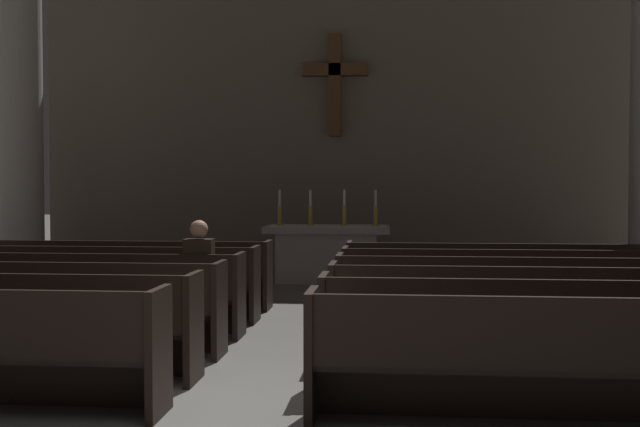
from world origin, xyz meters
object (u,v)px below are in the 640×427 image
object	(u,v)px
pew_right_row_2	(567,334)
pew_right_row_5	(511,287)
pew_right_row_6	(499,278)
lone_worshipper	(201,275)
pew_left_row_4	(66,293)
candlestick_outer_left	(280,214)
pew_left_row_5	(99,282)
pew_right_row_1	(599,362)
pew_right_row_4	(525,299)
candlestick_outer_right	(375,214)
column_left_second	(21,107)
pew_left_row_6	(126,274)
candlestick_inner_right	(344,214)
pew_right_row_3	(543,314)
pew_left_row_3	(24,307)
candlestick_inner_left	(310,214)
altar	(327,252)

from	to	relation	value
pew_right_row_2	pew_right_row_5	xyz separation A→B (m)	(0.00, 2.96, 0.00)
pew_right_row_6	lone_worshipper	distance (m)	4.07
pew_left_row_4	candlestick_outer_left	size ratio (longest dim) A/B	6.43
pew_left_row_5	pew_right_row_6	distance (m)	5.23
pew_right_row_1	pew_right_row_4	bearing A→B (deg)	90.00
pew_left_row_4	lone_worshipper	bearing A→B (deg)	1.43
pew_left_row_5	candlestick_outer_left	xyz separation A→B (m)	(1.72, 4.09, 0.73)
pew_right_row_2	candlestick_outer_right	world-z (taller)	candlestick_outer_right
column_left_second	candlestick_outer_right	bearing A→B (deg)	4.09
pew_left_row_6	pew_right_row_1	world-z (taller)	same
pew_right_row_2	candlestick_inner_right	xyz separation A→B (m)	(-2.27, 7.04, 0.73)
candlestick_outer_right	pew_right_row_3	bearing A→B (deg)	-74.17
pew_left_row_4	pew_left_row_3	bearing A→B (deg)	-90.00
pew_left_row_4	pew_right_row_1	xyz separation A→B (m)	(5.13, -2.96, 0.00)
pew_right_row_3	candlestick_inner_left	distance (m)	6.74
pew_right_row_5	pew_left_row_5	bearing A→B (deg)	180.00
pew_right_row_6	pew_left_row_6	bearing A→B (deg)	180.00
altar	pew_right_row_5	bearing A→B (deg)	-57.86
pew_right_row_6	candlestick_inner_left	distance (m)	4.29
pew_left_row_5	pew_right_row_3	world-z (taller)	same
pew_left_row_3	pew_right_row_3	bearing A→B (deg)	0.00
pew_right_row_3	pew_right_row_4	bearing A→B (deg)	90.00
pew_left_row_4	candlestick_outer_right	bearing A→B (deg)	56.03
pew_right_row_4	candlestick_inner_right	world-z (taller)	candlestick_inner_right
lone_worshipper	pew_left_row_3	bearing A→B (deg)	-146.78
pew_right_row_1	candlestick_outer_left	distance (m)	8.75
lone_worshipper	pew_right_row_1	bearing A→B (deg)	-39.99
pew_right_row_5	pew_right_row_1	bearing A→B (deg)	-90.00
pew_right_row_4	altar	bearing A→B (deg)	116.85
pew_left_row_3	pew_left_row_4	distance (m)	0.99
pew_right_row_2	candlestick_outer_right	size ratio (longest dim) A/B	6.43
pew_right_row_5	candlestick_inner_right	distance (m)	4.73
pew_left_row_6	lone_worshipper	xyz separation A→B (m)	(1.56, -1.93, 0.22)
pew_left_row_5	candlestick_outer_left	bearing A→B (deg)	67.20
pew_right_row_3	candlestick_outer_left	world-z (taller)	candlestick_outer_left
pew_right_row_2	pew_right_row_6	distance (m)	3.94
column_left_second	pew_left_row_3	bearing A→B (deg)	-63.19
pew_left_row_4	candlestick_outer_right	distance (m)	6.16
candlestick_outer_right	lone_worshipper	distance (m)	5.39
candlestick_inner_left	candlestick_outer_left	bearing A→B (deg)	180.00
pew_right_row_4	pew_right_row_5	world-z (taller)	same
pew_left_row_4	candlestick_inner_right	distance (m)	5.87
candlestick_outer_right	pew_right_row_1	bearing A→B (deg)	-77.92
pew_right_row_1	candlestick_outer_right	bearing A→B (deg)	102.08
candlestick_outer_left	pew_left_row_4	bearing A→B (deg)	-108.71
pew_right_row_6	pew_right_row_1	bearing A→B (deg)	-90.00
pew_right_row_6	candlestick_inner_right	bearing A→B (deg)	126.17
altar	pew_right_row_2	bearing A→B (deg)	-69.97
pew_right_row_6	column_left_second	size ratio (longest dim) A/B	0.64
pew_left_row_4	pew_right_row_2	size ratio (longest dim) A/B	1.00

